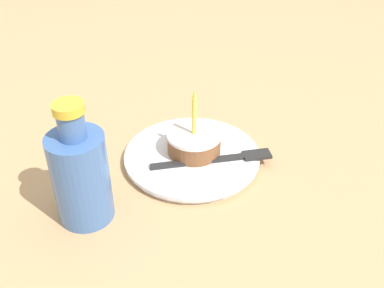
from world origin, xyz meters
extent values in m
cube|color=tan|center=(0.00, 0.00, -0.02)|extent=(2.40, 2.40, 0.04)
cylinder|color=silver|center=(0.02, -0.03, 0.01)|extent=(0.21, 0.21, 0.02)
cylinder|color=silver|center=(0.02, -0.03, 0.01)|extent=(0.22, 0.22, 0.01)
cylinder|color=brown|center=(0.02, -0.02, 0.03)|extent=(0.09, 0.09, 0.03)
cylinder|color=silver|center=(0.02, -0.02, 0.05)|extent=(0.09, 0.09, 0.01)
cylinder|color=#EAD84C|center=(0.02, -0.02, 0.08)|extent=(0.01, 0.01, 0.06)
cone|color=yellow|center=(0.02, -0.02, 0.12)|extent=(0.01, 0.01, 0.01)
cube|color=#262626|center=(0.04, -0.05, 0.02)|extent=(0.12, 0.11, 0.00)
cube|color=#262626|center=(0.12, 0.02, 0.02)|extent=(0.05, 0.05, 0.00)
cylinder|color=#3F66A5|center=(-0.05, -0.21, 0.07)|extent=(0.08, 0.08, 0.13)
cylinder|color=#3F66A5|center=(-0.05, -0.21, 0.15)|extent=(0.03, 0.03, 0.04)
cylinder|color=gold|center=(-0.05, -0.21, 0.18)|extent=(0.04, 0.04, 0.01)
camera|label=1|loc=(0.31, -0.54, 0.45)|focal=42.00mm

